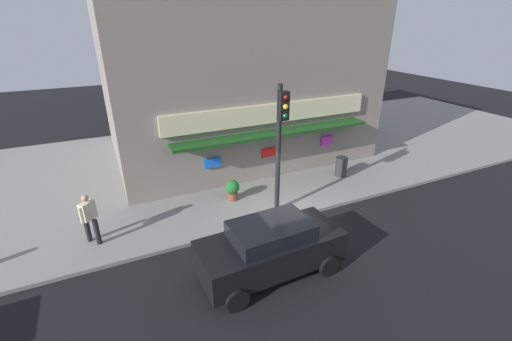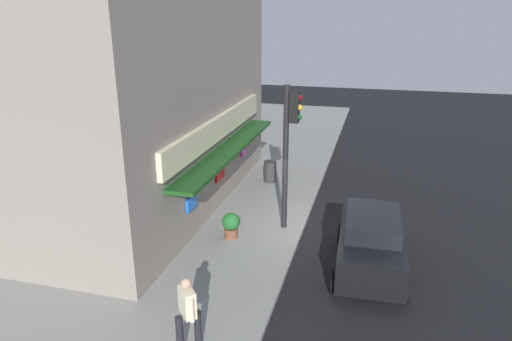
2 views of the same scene
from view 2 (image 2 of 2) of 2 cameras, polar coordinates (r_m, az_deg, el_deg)
ground_plane at (r=15.48m, az=5.85°, el=-7.68°), size 64.14×64.14×0.00m
sidewalk at (r=17.49m, az=-15.34°, el=-4.80°), size 42.76×12.79×0.13m
corner_building at (r=17.93m, az=-18.10°, el=8.18°), size 12.31×9.53×7.43m
traffic_light at (r=14.43m, az=4.17°, el=3.92°), size 0.32×0.58×4.74m
trash_can at (r=19.37m, az=1.77°, el=-0.13°), size 0.53×0.53×0.90m
pedestrian at (r=9.98m, az=-8.48°, el=-16.91°), size 0.53×0.52×1.73m
potted_plant_by_doorway at (r=14.60m, az=-3.14°, el=-6.72°), size 0.56×0.56×0.84m
parked_car_black at (r=13.39m, az=14.11°, el=-8.48°), size 4.18×2.06×1.67m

